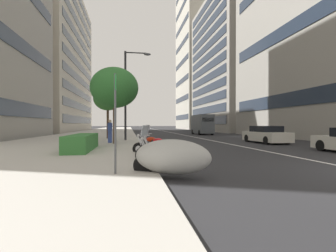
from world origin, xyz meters
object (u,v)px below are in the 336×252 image
car_following_behind (266,135)px  parking_sign_by_curb (115,114)px  street_tree_far_plaza (114,88)px  street_tree_mid_sidewalk (108,99)px  motorcycle_nearest_camera (161,153)px  pedestrian_on_plaza (110,131)px  motorcycle_mid_row (161,149)px  delivery_van_ahead (202,124)px  motorcycle_far_end_row (171,157)px  street_lamp_with_banners (129,86)px  motorcycle_under_tarp (154,147)px

car_following_behind → parking_sign_by_curb: parking_sign_by_curb is taller
street_tree_far_plaza → street_tree_mid_sidewalk: street_tree_far_plaza is taller
motorcycle_nearest_camera → parking_sign_by_curb: size_ratio=0.72×
street_tree_far_plaza → motorcycle_nearest_camera: bearing=-165.4°
pedestrian_on_plaza → motorcycle_mid_row: bearing=-62.7°
delivery_van_ahead → street_tree_mid_sidewalk: size_ratio=1.14×
car_following_behind → pedestrian_on_plaza: (0.11, 12.25, 0.36)m
motorcycle_far_end_row → pedestrian_on_plaza: pedestrian_on_plaza is taller
motorcycle_mid_row → street_lamp_with_banners: bearing=-59.9°
street_tree_far_plaza → street_tree_mid_sidewalk: (6.48, 0.99, -0.10)m
delivery_van_ahead → pedestrian_on_plaza: (-16.71, 12.01, -0.52)m
motorcycle_far_end_row → motorcycle_under_tarp: bearing=-61.9°
street_tree_far_plaza → delivery_van_ahead: bearing=-33.4°
motorcycle_nearest_camera → parking_sign_by_curb: (-2.38, 1.54, 1.35)m
car_following_behind → motorcycle_under_tarp: bearing=122.3°
motorcycle_mid_row → delivery_van_ahead: 26.35m
parking_sign_by_curb → street_tree_mid_sidewalk: (17.18, 1.63, 2.15)m
delivery_van_ahead → street_lamp_with_banners: bearing=142.6°
motorcycle_nearest_camera → street_tree_mid_sidewalk: street_tree_mid_sidewalk is taller
motorcycle_nearest_camera → delivery_van_ahead: 27.64m
motorcycle_under_tarp → street_tree_far_plaza: size_ratio=0.40×
motorcycle_under_tarp → street_lamp_with_banners: (9.40, 1.17, 4.33)m
parking_sign_by_curb → street_lamp_with_banners: size_ratio=0.36×
motorcycle_far_end_row → parking_sign_by_curb: bearing=23.8°
street_lamp_with_banners → parking_sign_by_curb: bearing=178.4°
delivery_van_ahead → street_lamp_with_banners: (-13.85, 10.61, 3.21)m
motorcycle_far_end_row → motorcycle_under_tarp: 5.21m
delivery_van_ahead → pedestrian_on_plaza: delivery_van_ahead is taller
street_lamp_with_banners → street_tree_far_plaza: street_lamp_with_banners is taller
motorcycle_far_end_row → street_lamp_with_banners: bearing=-57.0°
motorcycle_under_tarp → parking_sign_by_curb: size_ratio=0.77×
motorcycle_mid_row → parking_sign_by_curb: parking_sign_by_curb is taller
street_lamp_with_banners → pedestrian_on_plaza: size_ratio=4.48×
motorcycle_far_end_row → motorcycle_nearest_camera: 2.51m
delivery_van_ahead → street_tree_far_plaza: bearing=146.7°
street_tree_mid_sidewalk → motorcycle_under_tarp: bearing=-165.2°
motorcycle_mid_row → street_tree_mid_sidewalk: bearing=-53.0°
motorcycle_far_end_row → delivery_van_ahead: bearing=-79.9°
motorcycle_under_tarp → street_tree_mid_sidewalk: street_tree_mid_sidewalk is taller
motorcycle_nearest_camera → street_tree_mid_sidewalk: (14.81, 3.17, 3.50)m
delivery_van_ahead → street_tree_far_plaza: 21.27m
motorcycle_far_end_row → street_lamp_with_banners: street_lamp_with_banners is taller
parking_sign_by_curb → motorcycle_far_end_row: bearing=-94.7°
street_lamp_with_banners → pedestrian_on_plaza: 4.90m
street_tree_far_plaza → pedestrian_on_plaza: bearing=22.3°
parking_sign_by_curb → motorcycle_mid_row: bearing=-25.1°
motorcycle_nearest_camera → delivery_van_ahead: size_ratio=0.35×
delivery_van_ahead → street_tree_mid_sidewalk: street_tree_mid_sidewalk is taller
car_following_behind → street_tree_mid_sidewalk: 14.44m
motorcycle_under_tarp → pedestrian_on_plaza: (6.54, 2.57, 0.60)m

